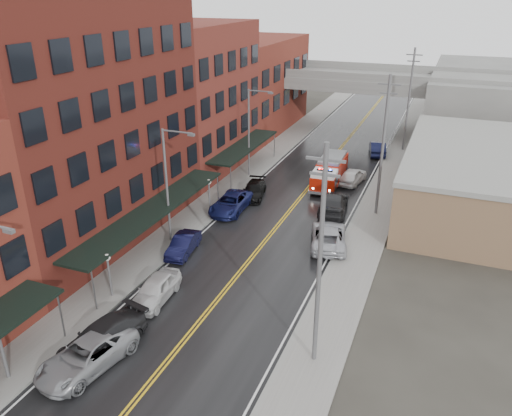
% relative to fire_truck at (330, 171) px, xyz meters
% --- Properties ---
extents(road, '(11.00, 160.00, 0.02)m').
position_rel_fire_truck_xyz_m(road, '(-1.67, -10.47, -1.44)').
color(road, black).
rests_on(road, ground).
extents(sidewalk_left, '(3.00, 160.00, 0.15)m').
position_rel_fire_truck_xyz_m(sidewalk_left, '(-8.97, -10.47, -1.38)').
color(sidewalk_left, slate).
rests_on(sidewalk_left, ground).
extents(sidewalk_right, '(3.00, 160.00, 0.15)m').
position_rel_fire_truck_xyz_m(sidewalk_right, '(5.63, -10.47, -1.38)').
color(sidewalk_right, slate).
rests_on(sidewalk_right, ground).
extents(curb_left, '(0.30, 160.00, 0.15)m').
position_rel_fire_truck_xyz_m(curb_left, '(-7.32, -10.47, -1.38)').
color(curb_left, gray).
rests_on(curb_left, ground).
extents(curb_right, '(0.30, 160.00, 0.15)m').
position_rel_fire_truck_xyz_m(curb_right, '(3.98, -10.47, -1.38)').
color(curb_right, gray).
rests_on(curb_right, ground).
extents(brick_building_b, '(9.00, 20.00, 18.00)m').
position_rel_fire_truck_xyz_m(brick_building_b, '(-14.97, -17.47, 7.55)').
color(brick_building_b, '#511515').
rests_on(brick_building_b, ground).
extents(brick_building_c, '(9.00, 15.00, 15.00)m').
position_rel_fire_truck_xyz_m(brick_building_c, '(-14.97, 0.03, 6.05)').
color(brick_building_c, maroon).
rests_on(brick_building_c, ground).
extents(brick_building_far, '(9.00, 20.00, 12.00)m').
position_rel_fire_truck_xyz_m(brick_building_far, '(-14.97, 17.53, 4.55)').
color(brick_building_far, maroon).
rests_on(brick_building_far, ground).
extents(tan_building, '(14.00, 22.00, 5.00)m').
position_rel_fire_truck_xyz_m(tan_building, '(14.33, -0.47, 1.05)').
color(tan_building, brown).
rests_on(tan_building, ground).
extents(right_far_block, '(18.00, 30.00, 8.00)m').
position_rel_fire_truck_xyz_m(right_far_block, '(16.33, 29.53, 2.55)').
color(right_far_block, slate).
rests_on(right_far_block, ground).
extents(awning_1, '(2.60, 18.00, 3.09)m').
position_rel_fire_truck_xyz_m(awning_1, '(-9.16, -17.47, 1.54)').
color(awning_1, black).
rests_on(awning_1, ground).
extents(awning_2, '(2.60, 13.00, 3.09)m').
position_rel_fire_truck_xyz_m(awning_2, '(-9.16, 0.03, 1.54)').
color(awning_2, black).
rests_on(awning_2, ground).
extents(globe_lamp_1, '(0.44, 0.44, 3.12)m').
position_rel_fire_truck_xyz_m(globe_lamp_1, '(-8.07, -24.47, 0.86)').
color(globe_lamp_1, '#59595B').
rests_on(globe_lamp_1, ground).
extents(globe_lamp_2, '(0.44, 0.44, 3.12)m').
position_rel_fire_truck_xyz_m(globe_lamp_2, '(-8.07, -10.47, 0.86)').
color(globe_lamp_2, '#59595B').
rests_on(globe_lamp_2, ground).
extents(street_lamp_1, '(2.64, 0.22, 9.00)m').
position_rel_fire_truck_xyz_m(street_lamp_1, '(-8.22, -16.47, 3.74)').
color(street_lamp_1, '#59595B').
rests_on(street_lamp_1, ground).
extents(street_lamp_2, '(2.64, 0.22, 9.00)m').
position_rel_fire_truck_xyz_m(street_lamp_2, '(-8.22, -0.47, 3.74)').
color(street_lamp_2, '#59595B').
rests_on(street_lamp_2, ground).
extents(utility_pole_0, '(1.80, 0.24, 12.00)m').
position_rel_fire_truck_xyz_m(utility_pole_0, '(5.53, -25.47, 4.86)').
color(utility_pole_0, '#59595B').
rests_on(utility_pole_0, ground).
extents(utility_pole_1, '(1.80, 0.24, 12.00)m').
position_rel_fire_truck_xyz_m(utility_pole_1, '(5.53, -5.47, 4.86)').
color(utility_pole_1, '#59595B').
rests_on(utility_pole_1, ground).
extents(utility_pole_2, '(1.80, 0.24, 12.00)m').
position_rel_fire_truck_xyz_m(utility_pole_2, '(5.53, 14.53, 4.86)').
color(utility_pole_2, '#59595B').
rests_on(utility_pole_2, ground).
extents(overpass, '(40.00, 10.00, 7.50)m').
position_rel_fire_truck_xyz_m(overpass, '(-1.67, 21.53, 4.54)').
color(overpass, slate).
rests_on(overpass, ground).
extents(fire_truck, '(3.15, 7.41, 2.68)m').
position_rel_fire_truck_xyz_m(fire_truck, '(0.00, 0.00, 0.00)').
color(fire_truck, '#A11607').
rests_on(fire_truck, ground).
extents(parked_car_left_2, '(3.54, 5.93, 1.54)m').
position_rel_fire_truck_xyz_m(parked_car_left_2, '(-5.27, -30.27, -0.68)').
color(parked_car_left_2, gray).
rests_on(parked_car_left_2, ground).
extents(parked_car_left_3, '(3.35, 5.85, 1.60)m').
position_rel_fire_truck_xyz_m(parked_car_left_3, '(-5.40, -28.92, -0.65)').
color(parked_car_left_3, black).
rests_on(parked_car_left_3, ground).
extents(parked_car_left_4, '(2.12, 4.63, 1.54)m').
position_rel_fire_truck_xyz_m(parked_car_left_4, '(-5.28, -23.67, -0.68)').
color(parked_car_left_4, silver).
rests_on(parked_car_left_4, ground).
extents(parked_car_left_5, '(1.98, 4.30, 1.37)m').
position_rel_fire_truck_xyz_m(parked_car_left_5, '(-6.67, -17.67, -0.77)').
color(parked_car_left_5, black).
rests_on(parked_car_left_5, ground).
extents(parked_car_left_6, '(2.67, 5.54, 1.52)m').
position_rel_fire_truck_xyz_m(parked_car_left_6, '(-6.51, -9.41, -0.69)').
color(parked_car_left_6, '#14194D').
rests_on(parked_car_left_6, ground).
extents(parked_car_left_7, '(2.83, 4.95, 1.35)m').
position_rel_fire_truck_xyz_m(parked_car_left_7, '(-5.83, -5.67, -0.78)').
color(parked_car_left_7, black).
rests_on(parked_car_left_7, ground).
extents(parked_car_right_0, '(3.92, 6.13, 1.57)m').
position_rel_fire_truck_xyz_m(parked_car_right_0, '(3.05, -12.52, -0.66)').
color(parked_car_right_0, '#ADAFB6').
rests_on(parked_car_right_0, ground).
extents(parked_car_right_1, '(3.06, 6.00, 1.67)m').
position_rel_fire_truck_xyz_m(parked_car_right_1, '(1.93, -6.27, -0.62)').
color(parked_car_right_1, black).
rests_on(parked_car_right_1, ground).
extents(parked_car_right_2, '(2.46, 4.77, 1.55)m').
position_rel_fire_truck_xyz_m(parked_car_right_2, '(2.06, 1.33, -0.67)').
color(parked_car_right_2, silver).
rests_on(parked_car_right_2, ground).
extents(parked_car_right_3, '(2.69, 5.07, 1.59)m').
position_rel_fire_truck_xyz_m(parked_car_right_3, '(2.87, 11.73, -0.66)').
color(parked_car_right_3, black).
rests_on(parked_car_right_3, ground).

